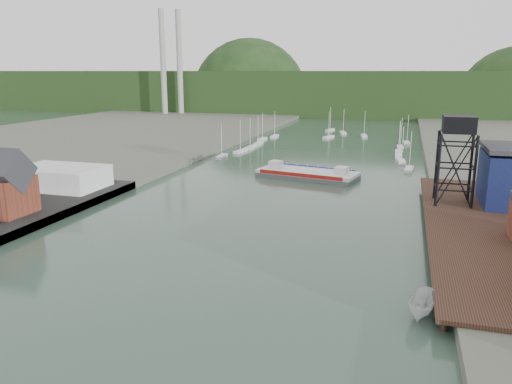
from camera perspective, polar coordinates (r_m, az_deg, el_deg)
The scene contains 9 objects.
ground at distance 52.63m, azimuth -15.98°, elevation -16.40°, with size 600.00×600.00×0.00m, color #2B4335.
east_pier at distance 86.97m, azimuth 23.37°, elevation -3.52°, with size 14.00×70.00×2.45m.
white_shed at distance 114.36m, azimuth -21.41°, elevation 1.59°, with size 18.00×12.00×4.50m, color silver.
lift_tower at distance 96.83m, azimuth 22.14°, elevation 6.58°, with size 6.50×6.50×16.00m.
marina_sailboats at distance 180.00m, azimuth 8.29°, elevation 5.36°, with size 57.71×92.65×0.90m.
smokestacks at distance 300.80m, azimuth -9.65°, elevation 14.25°, with size 11.20×8.20×60.00m.
distant_hills at distance 340.86m, azimuth 11.82°, elevation 10.77°, with size 500.00×120.00×80.00m.
chain_ferry at distance 125.03m, azimuth 5.90°, elevation 2.10°, with size 25.93×14.50×3.52m.
motorboat at distance 57.96m, azimuth 18.48°, elevation -12.25°, with size 2.46×6.54×2.53m, color silver.
Camera 1 is at (25.82, -37.84, 25.90)m, focal length 35.00 mm.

